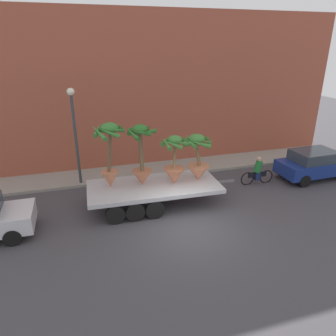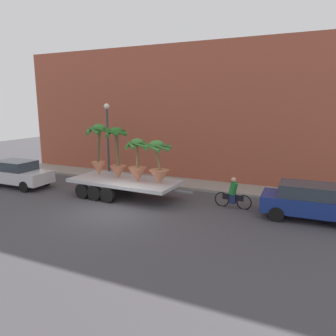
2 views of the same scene
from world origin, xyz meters
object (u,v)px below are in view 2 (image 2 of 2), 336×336
object	(u,v)px
cyclist	(233,194)
trailing_car	(18,173)
potted_palm_extra	(99,148)
potted_palm_rear	(137,164)
street_lamp	(108,131)
parked_car	(310,201)
flatbed_trailer	(121,183)
potted_palm_middle	(158,164)
potted_palm_front	(117,154)

from	to	relation	value
cyclist	trailing_car	bearing A→B (deg)	-173.70
potted_palm_extra	cyclist	world-z (taller)	potted_palm_extra
potted_palm_rear	street_lamp	world-z (taller)	street_lamp
parked_car	cyclist	bearing A→B (deg)	176.79
parked_car	flatbed_trailer	bearing A→B (deg)	-177.24
potted_palm_rear	potted_palm_extra	world-z (taller)	potted_palm_extra
potted_palm_middle	potted_palm_extra	xyz separation A→B (m)	(-3.88, 0.35, 0.55)
cyclist	street_lamp	distance (m)	9.56
trailing_car	potted_palm_front	bearing A→B (deg)	7.87
trailing_car	street_lamp	distance (m)	6.02
parked_car	street_lamp	bearing A→B (deg)	167.97
cyclist	potted_palm_front	bearing A→B (deg)	-175.38
parked_car	street_lamp	world-z (taller)	street_lamp
flatbed_trailer	cyclist	xyz separation A→B (m)	(5.96, 0.64, -0.11)
potted_palm_middle	parked_car	bearing A→B (deg)	4.14
potted_palm_rear	parked_car	xyz separation A→B (m)	(8.22, 0.62, -1.09)
flatbed_trailer	potted_palm_extra	bearing A→B (deg)	169.58
potted_palm_rear	potted_palm_front	xyz separation A→B (m)	(-1.40, 0.31, 0.37)
potted_palm_front	cyclist	bearing A→B (deg)	4.62
potted_palm_front	parked_car	distance (m)	9.73
flatbed_trailer	trailing_car	bearing A→B (deg)	-173.57
flatbed_trailer	parked_car	bearing A→B (deg)	2.76
cyclist	flatbed_trailer	bearing A→B (deg)	-173.86
flatbed_trailer	parked_car	distance (m)	9.36
flatbed_trailer	potted_palm_middle	world-z (taller)	potted_palm_middle
flatbed_trailer	trailing_car	distance (m)	6.93
flatbed_trailer	street_lamp	xyz separation A→B (m)	(-2.93, 3.07, 2.46)
potted_palm_front	parked_car	world-z (taller)	potted_palm_front
potted_palm_middle	potted_palm_front	world-z (taller)	potted_palm_front
cyclist	parked_car	xyz separation A→B (m)	(3.39, -0.19, 0.16)
flatbed_trailer	potted_palm_middle	bearing A→B (deg)	-1.49
flatbed_trailer	trailing_car	xyz separation A→B (m)	(-6.89, -0.78, 0.05)
flatbed_trailer	street_lamp	world-z (taller)	street_lamp
potted_palm_extra	street_lamp	distance (m)	3.15
potted_palm_extra	parked_car	distance (m)	11.08
cyclist	parked_car	size ratio (longest dim) A/B	0.44
potted_palm_rear	potted_palm_extra	xyz separation A→B (m)	(-2.73, 0.47, 0.62)
potted_palm_front	street_lamp	xyz separation A→B (m)	(-2.66, 2.93, 0.95)
trailing_car	flatbed_trailer	bearing A→B (deg)	6.43
cyclist	street_lamp	xyz separation A→B (m)	(-8.89, 2.43, 2.56)
flatbed_trailer	potted_palm_middle	distance (m)	2.59
potted_palm_middle	potted_palm_front	bearing A→B (deg)	175.57
flatbed_trailer	street_lamp	bearing A→B (deg)	133.64
potted_palm_front	potted_palm_middle	bearing A→B (deg)	-4.43
potted_palm_rear	parked_car	world-z (taller)	potted_palm_rear
flatbed_trailer	potted_palm_extra	distance (m)	2.39
potted_palm_middle	parked_car	size ratio (longest dim) A/B	0.53
potted_palm_front	trailing_car	size ratio (longest dim) A/B	0.67
parked_car	potted_palm_rear	bearing A→B (deg)	-175.66
potted_palm_front	potted_palm_extra	bearing A→B (deg)	173.38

